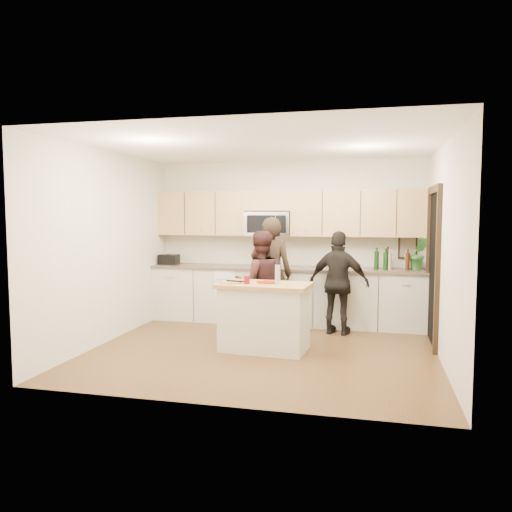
% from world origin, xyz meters
% --- Properties ---
extents(floor, '(4.50, 4.50, 0.00)m').
position_xyz_m(floor, '(0.00, 0.00, 0.00)').
color(floor, '#51371B').
rests_on(floor, ground).
extents(room_shell, '(4.52, 4.02, 2.71)m').
position_xyz_m(room_shell, '(0.00, 0.00, 1.73)').
color(room_shell, beige).
rests_on(room_shell, ground).
extents(back_cabinetry, '(4.50, 0.66, 0.94)m').
position_xyz_m(back_cabinetry, '(0.00, 1.69, 0.47)').
color(back_cabinetry, beige).
rests_on(back_cabinetry, ground).
extents(upper_cabinetry, '(4.50, 0.33, 0.75)m').
position_xyz_m(upper_cabinetry, '(0.03, 1.83, 1.84)').
color(upper_cabinetry, tan).
rests_on(upper_cabinetry, ground).
extents(microwave, '(0.76, 0.41, 0.40)m').
position_xyz_m(microwave, '(-0.31, 1.80, 1.65)').
color(microwave, silver).
rests_on(microwave, ground).
extents(doorway, '(0.06, 1.25, 2.20)m').
position_xyz_m(doorway, '(2.23, 0.90, 1.16)').
color(doorway, black).
rests_on(doorway, ground).
extents(framed_picture, '(0.30, 0.03, 0.38)m').
position_xyz_m(framed_picture, '(1.95, 1.98, 1.28)').
color(framed_picture, black).
rests_on(framed_picture, ground).
extents(dish_towel, '(0.34, 0.60, 0.48)m').
position_xyz_m(dish_towel, '(-0.95, 1.50, 0.80)').
color(dish_towel, white).
rests_on(dish_towel, ground).
extents(island, '(1.25, 0.79, 0.90)m').
position_xyz_m(island, '(0.02, 0.01, 0.45)').
color(island, beige).
rests_on(island, ground).
extents(red_plate, '(0.26, 0.26, 0.02)m').
position_xyz_m(red_plate, '(0.03, 0.05, 0.91)').
color(red_plate, '#99260D').
rests_on(red_plate, island).
extents(box_grater, '(0.08, 0.05, 0.26)m').
position_xyz_m(box_grater, '(0.20, -0.01, 1.05)').
color(box_grater, silver).
rests_on(box_grater, red_plate).
extents(drink_glass, '(0.08, 0.08, 0.11)m').
position_xyz_m(drink_glass, '(-0.19, -0.10, 0.95)').
color(drink_glass, maroon).
rests_on(drink_glass, island).
extents(cutting_board, '(0.27, 0.21, 0.02)m').
position_xyz_m(cutting_board, '(-0.42, -0.06, 0.91)').
color(cutting_board, '#B1844A').
rests_on(cutting_board, island).
extents(tongs, '(0.25, 0.05, 0.02)m').
position_xyz_m(tongs, '(-0.36, -0.07, 0.93)').
color(tongs, black).
rests_on(tongs, cutting_board).
extents(knife, '(0.23, 0.04, 0.01)m').
position_xyz_m(knife, '(-0.41, -0.21, 0.92)').
color(knife, silver).
rests_on(knife, cutting_board).
extents(toaster, '(0.32, 0.23, 0.18)m').
position_xyz_m(toaster, '(-2.05, 1.67, 1.03)').
color(toaster, black).
rests_on(toaster, back_cabinetry).
extents(bottle_cluster, '(0.54, 0.29, 0.36)m').
position_xyz_m(bottle_cluster, '(1.69, 1.69, 1.11)').
color(bottle_cluster, black).
rests_on(bottle_cluster, back_cabinetry).
extents(orchid, '(0.32, 0.27, 0.52)m').
position_xyz_m(orchid, '(2.10, 1.72, 1.20)').
color(orchid, '#327830').
rests_on(orchid, back_cabinetry).
extents(woman_left, '(0.67, 0.46, 1.77)m').
position_xyz_m(woman_left, '(-0.12, 1.13, 0.89)').
color(woman_left, black).
rests_on(woman_left, ground).
extents(woman_center, '(0.94, 0.85, 1.57)m').
position_xyz_m(woman_center, '(-0.20, 0.70, 0.79)').
color(woman_center, black).
rests_on(woman_center, ground).
extents(woman_right, '(0.97, 0.56, 1.56)m').
position_xyz_m(woman_right, '(0.92, 1.13, 0.78)').
color(woman_right, black).
rests_on(woman_right, ground).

